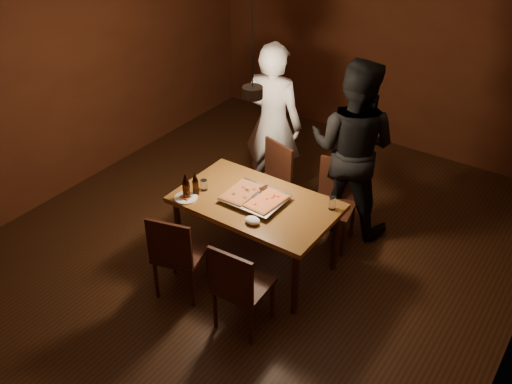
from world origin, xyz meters
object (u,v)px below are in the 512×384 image
Objects in this scene: chair_near_left at (176,249)px; beer_bottle_b at (195,184)px; dining_table at (256,207)px; diner_dark at (352,148)px; pizza_tray at (255,199)px; chair_far_right at (336,195)px; chair_near_right at (238,282)px; plate_slice at (186,198)px; diner_white at (273,124)px; pendant_lamp at (253,91)px; chair_far_left at (271,176)px; beer_bottle_a at (186,187)px.

beer_bottle_b is at bearing 94.69° from chair_near_left.
diner_dark reaches higher than dining_table.
chair_far_right is at bearing 58.85° from pizza_tray.
chair_far_right is 1.61m from chair_near_right.
diner_white is at bearing 90.04° from plate_slice.
chair_far_right is 0.45× the size of pendant_lamp.
chair_far_left is at bearing 110.88° from chair_near_right.
chair_near_left is 0.67m from beer_bottle_b.
chair_near_left is at bearing -113.20° from dining_table.
pizza_tray is (-0.43, -0.82, 0.24)m from chair_far_right.
pendant_lamp reaches higher than dining_table.
chair_far_right is 0.95× the size of chair_near_left.
chair_near_right reaches higher than dining_table.
diner_white is at bearing 90.44° from beer_bottle_a.
beer_bottle_b reaches higher than chair_near_right.
dining_table is 0.93m from chair_far_right.
chair_near_right is at bearing -64.99° from dining_table.
plate_slice is at bearing 48.33° from diner_dark.
pendant_lamp is (0.42, 0.49, 1.00)m from plate_slice.
chair_far_left is at bearing 73.77° from chair_near_left.
diner_white is 0.98× the size of diner_dark.
diner_white reaches higher than plate_slice.
diner_dark is at bearing 55.85° from plate_slice.
pendant_lamp is (0.43, -0.99, 0.84)m from diner_white.
beer_bottle_b is (-0.53, -0.23, 0.19)m from dining_table.
chair_far_left is (-0.32, 0.74, -0.14)m from dining_table.
pendant_lamp reaches higher than beer_bottle_a.
beer_bottle_b is at bearing 75.31° from plate_slice.
pendant_lamp is at bearing 52.35° from diner_dark.
chair_near_left is at bearing -101.83° from pendant_lamp.
chair_near_left is at bearing 174.45° from chair_near_right.
pendant_lamp is (-0.51, 0.95, 1.22)m from chair_near_right.
chair_far_right and chair_near_left have the same top height.
chair_far_left reaches higher than plate_slice.
pizza_tray is 1.01m from pendant_lamp.
diner_dark is (0.75, 1.88, 0.40)m from chair_near_left.
diner_dark reaches higher than chair_near_left.
dining_table is 2.88× the size of chair_far_left.
chair_near_left is (-0.01, -1.51, 0.00)m from chair_far_left.
pizza_tray is (0.32, 0.76, 0.24)m from chair_near_left.
dining_table is at bearing 51.08° from chair_near_left.
beer_bottle_b is at bearing 46.97° from diner_dark.
diner_dark is (0.97, 1.44, 0.06)m from beer_bottle_a.
diner_dark reaches higher than beer_bottle_b.
chair_near_right is 0.91m from pizza_tray.
chair_far_left and chair_far_right have the same top height.
chair_near_right is (-0.05, -1.61, 0.00)m from chair_far_right.
dining_table is at bearing 61.75° from diner_dark.
pendant_lamp reaches higher than beer_bottle_b.
pizza_tray is 2.50× the size of plate_slice.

